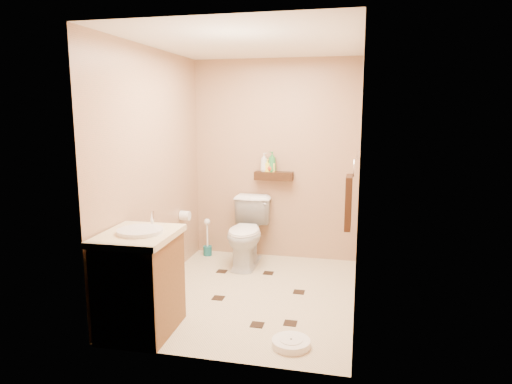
# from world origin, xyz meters

# --- Properties ---
(ground) EXTENTS (2.50, 2.50, 0.00)m
(ground) POSITION_xyz_m (0.00, 0.00, 0.00)
(ground) COLOR beige
(ground) RESTS_ON ground
(wall_back) EXTENTS (2.00, 0.04, 2.40)m
(wall_back) POSITION_xyz_m (0.00, 1.25, 1.20)
(wall_back) COLOR tan
(wall_back) RESTS_ON ground
(wall_front) EXTENTS (2.00, 0.04, 2.40)m
(wall_front) POSITION_xyz_m (0.00, -1.25, 1.20)
(wall_front) COLOR tan
(wall_front) RESTS_ON ground
(wall_left) EXTENTS (0.04, 2.50, 2.40)m
(wall_left) POSITION_xyz_m (-1.00, 0.00, 1.20)
(wall_left) COLOR tan
(wall_left) RESTS_ON ground
(wall_right) EXTENTS (0.04, 2.50, 2.40)m
(wall_right) POSITION_xyz_m (1.00, 0.00, 1.20)
(wall_right) COLOR tan
(wall_right) RESTS_ON ground
(ceiling) EXTENTS (2.00, 2.50, 0.02)m
(ceiling) POSITION_xyz_m (0.00, 0.00, 2.40)
(ceiling) COLOR white
(ceiling) RESTS_ON wall_back
(wall_shelf) EXTENTS (0.46, 0.14, 0.10)m
(wall_shelf) POSITION_xyz_m (0.00, 1.17, 1.02)
(wall_shelf) COLOR #3B2110
(wall_shelf) RESTS_ON wall_back
(floor_accents) EXTENTS (1.06, 1.36, 0.01)m
(floor_accents) POSITION_xyz_m (0.07, -0.01, 0.00)
(floor_accents) COLOR black
(floor_accents) RESTS_ON ground
(toilet) EXTENTS (0.45, 0.78, 0.78)m
(toilet) POSITION_xyz_m (-0.25, 0.83, 0.39)
(toilet) COLOR white
(toilet) RESTS_ON ground
(vanity) EXTENTS (0.58, 0.70, 0.97)m
(vanity) POSITION_xyz_m (-0.70, -0.95, 0.43)
(vanity) COLOR brown
(vanity) RESTS_ON ground
(bathroom_scale) EXTENTS (0.30, 0.30, 0.06)m
(bathroom_scale) POSITION_xyz_m (0.54, -0.93, 0.03)
(bathroom_scale) COLOR white
(bathroom_scale) RESTS_ON ground
(toilet_brush) EXTENTS (0.11, 0.11, 0.47)m
(toilet_brush) POSITION_xyz_m (-0.82, 1.07, 0.17)
(toilet_brush) COLOR #186063
(toilet_brush) RESTS_ON ground
(towel_ring) EXTENTS (0.12, 0.30, 0.76)m
(towel_ring) POSITION_xyz_m (0.91, 0.25, 0.95)
(towel_ring) COLOR silver
(towel_ring) RESTS_ON wall_right
(toilet_paper) EXTENTS (0.12, 0.11, 0.12)m
(toilet_paper) POSITION_xyz_m (-0.94, 0.65, 0.60)
(toilet_paper) COLOR white
(toilet_paper) RESTS_ON wall_left
(bottle_a) EXTENTS (0.12, 0.12, 0.23)m
(bottle_a) POSITION_xyz_m (-0.12, 1.17, 1.18)
(bottle_a) COLOR silver
(bottle_a) RESTS_ON wall_shelf
(bottle_b) EXTENTS (0.08, 0.08, 0.15)m
(bottle_b) POSITION_xyz_m (-0.08, 1.17, 1.15)
(bottle_b) COLOR yellow
(bottle_b) RESTS_ON wall_shelf
(bottle_c) EXTENTS (0.13, 0.13, 0.13)m
(bottle_c) POSITION_xyz_m (-0.04, 1.17, 1.13)
(bottle_c) COLOR #BE3A16
(bottle_c) RESTS_ON wall_shelf
(bottle_d) EXTENTS (0.13, 0.13, 0.24)m
(bottle_d) POSITION_xyz_m (-0.02, 1.17, 1.19)
(bottle_d) COLOR #2D873E
(bottle_d) RESTS_ON wall_shelf
(bottle_e) EXTENTS (0.08, 0.08, 0.16)m
(bottle_e) POSITION_xyz_m (-0.02, 1.17, 1.15)
(bottle_e) COLOR #ECC84E
(bottle_e) RESTS_ON wall_shelf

